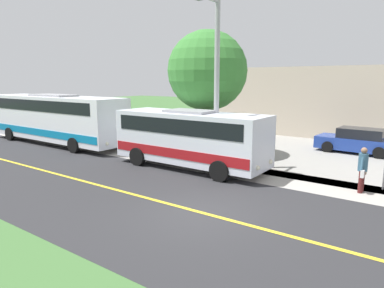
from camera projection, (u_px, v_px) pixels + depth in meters
The scene contains 12 objects.
ground_plane at pixel (200, 212), 11.03m from camera, with size 120.00×120.00×0.00m, color #3D6633.
road_surface at pixel (200, 212), 11.03m from camera, with size 8.00×100.00×0.01m, color #28282B.
sidewalk at pixel (266, 176), 15.19m from camera, with size 2.40×100.00×0.01m, color #9E9991.
parking_lot_surface at pixel (368, 156), 19.24m from camera, with size 14.00×36.00×0.01m, color gray.
road_centre_line at pixel (200, 212), 11.03m from camera, with size 0.16×100.00×0.00m, color gold.
shuttle_bus_front at pixel (190, 136), 16.39m from camera, with size 2.60×7.75×2.80m.
transit_bus_rear at pixel (55, 117), 22.77m from camera, with size 2.76×11.86×3.26m.
pedestrian_with_bags at pixel (363, 168), 12.84m from camera, with size 0.72×0.34×1.73m.
street_light_pole at pixel (215, 78), 15.56m from camera, with size 1.97×0.24×7.73m.
parked_car_near at pixel (358, 141), 19.92m from camera, with size 2.22×4.50×1.45m.
tree_curbside at pixel (207, 71), 18.70m from camera, with size 4.36×4.36×6.86m.
commercial_building at pixel (359, 101), 27.25m from camera, with size 10.00×20.06×5.15m, color #B7A893.
Camera 1 is at (8.64, 5.85, 4.19)m, focal length 32.12 mm.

